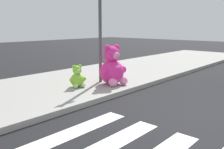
{
  "coord_description": "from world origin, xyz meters",
  "views": [
    {
      "loc": [
        -5.19,
        -1.62,
        2.1
      ],
      "look_at": [
        0.71,
        3.6,
        0.55
      ],
      "focal_mm": 39.73,
      "sensor_mm": 36.0,
      "label": 1
    }
  ],
  "objects_px": {
    "plush_pink_large": "(113,69)",
    "plush_teal": "(114,73)",
    "plush_lime": "(77,78)",
    "plush_white": "(106,71)",
    "sign_pole": "(100,33)"
  },
  "relations": [
    {
      "from": "plush_pink_large",
      "to": "plush_teal",
      "type": "xyz_separation_m",
      "value": [
        0.65,
        0.48,
        -0.29
      ]
    },
    {
      "from": "plush_teal",
      "to": "plush_lime",
      "type": "xyz_separation_m",
      "value": [
        -1.68,
        0.12,
        0.05
      ]
    },
    {
      "from": "plush_pink_large",
      "to": "plush_white",
      "type": "xyz_separation_m",
      "value": [
        0.81,
        1.04,
        -0.31
      ]
    },
    {
      "from": "plush_white",
      "to": "plush_teal",
      "type": "relative_size",
      "value": 0.94
    },
    {
      "from": "plush_teal",
      "to": "plush_lime",
      "type": "distance_m",
      "value": 1.69
    },
    {
      "from": "plush_pink_large",
      "to": "plush_lime",
      "type": "bearing_deg",
      "value": 150.1
    },
    {
      "from": "plush_lime",
      "to": "plush_teal",
      "type": "bearing_deg",
      "value": -3.94
    },
    {
      "from": "sign_pole",
      "to": "plush_teal",
      "type": "relative_size",
      "value": 5.25
    },
    {
      "from": "sign_pole",
      "to": "plush_pink_large",
      "type": "relative_size",
      "value": 2.38
    },
    {
      "from": "sign_pole",
      "to": "plush_pink_large",
      "type": "height_order",
      "value": "sign_pole"
    },
    {
      "from": "plush_pink_large",
      "to": "plush_white",
      "type": "distance_m",
      "value": 1.35
    },
    {
      "from": "plush_white",
      "to": "plush_pink_large",
      "type": "bearing_deg",
      "value": -127.89
    },
    {
      "from": "plush_pink_large",
      "to": "plush_white",
      "type": "height_order",
      "value": "plush_pink_large"
    },
    {
      "from": "plush_white",
      "to": "plush_lime",
      "type": "relative_size",
      "value": 0.79
    },
    {
      "from": "plush_lime",
      "to": "sign_pole",
      "type": "bearing_deg",
      "value": -0.46
    }
  ]
}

